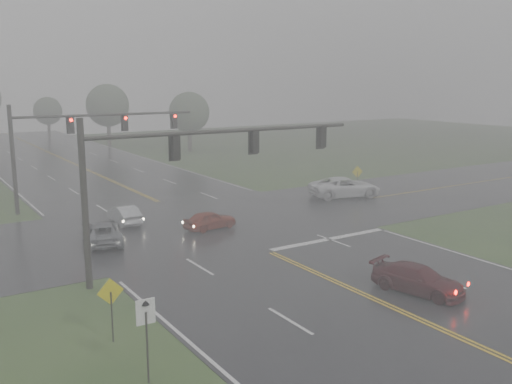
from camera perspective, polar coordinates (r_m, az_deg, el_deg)
ground at (r=22.71m, az=22.43°, el=-14.59°), size 180.00×180.00×0.00m
main_road at (r=37.01m, az=-3.67°, el=-3.78°), size 18.00×160.00×0.02m
cross_street at (r=38.72m, az=-5.10°, el=-3.13°), size 120.00×14.00×0.02m
stop_bar at (r=35.00m, az=7.32°, el=-4.73°), size 8.50×0.50×0.01m
sedan_maroon at (r=27.41m, az=15.81°, el=-9.65°), size 2.85×4.62×1.25m
sedan_red at (r=37.18m, az=-4.62°, el=-3.73°), size 3.66×1.82×1.20m
sedan_silver at (r=39.47m, az=-12.97°, el=-3.10°), size 1.40×3.77×1.23m
car_grey at (r=35.08m, az=-15.12°, el=-5.00°), size 3.12×4.97×1.28m
pickup_white at (r=47.66m, az=8.86°, el=-0.50°), size 6.40×4.19×1.64m
signal_gantry_near at (r=28.28m, az=-7.57°, el=3.02°), size 15.37×0.35×7.89m
signal_gantry_far at (r=44.65m, az=-17.76°, el=5.47°), size 14.05×0.40×7.83m
sign_diamond_west at (r=21.82m, az=-14.30°, el=-10.35°), size 1.03×0.11×2.48m
sign_arrow_white at (r=18.71m, az=-10.93°, el=-12.90°), size 0.63×0.11×2.83m
sign_diamond_east at (r=48.74m, az=10.10°, el=1.68°), size 0.99×0.25×2.42m
tree_ne_a at (r=84.98m, az=-14.62°, el=8.37°), size 6.09×6.09×8.94m
tree_e_near at (r=77.30m, az=-6.70°, el=7.92°), size 5.42×5.42×7.96m
tree_n_far at (r=100.79m, az=-20.11°, el=7.62°), size 4.59×4.59×6.75m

